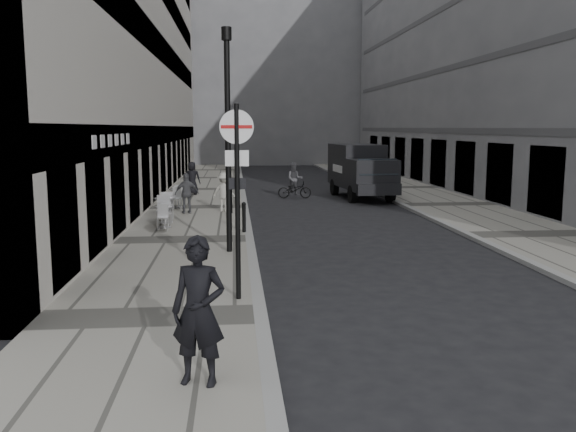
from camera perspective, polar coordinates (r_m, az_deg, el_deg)
name	(u,v)px	position (r m, az deg, el deg)	size (l,w,h in m)	color
ground	(269,381)	(8.73, -1.78, -15.15)	(120.00, 120.00, 0.00)	black
sidewalk	(198,208)	(26.26, -8.41, 0.73)	(4.00, 60.00, 0.12)	gray
far_sidewalk	(449,205)	(27.87, 14.80, 0.98)	(4.00, 60.00, 0.12)	gray
building_left	(122,17)	(33.43, -15.27, 17.52)	(4.00, 45.00, 18.00)	beige
building_right	(505,3)	(36.16, 19.61, 18.23)	(6.00, 45.00, 20.00)	gray
building_far	(252,53)	(64.47, -3.41, 14.98)	(24.00, 16.00, 22.00)	gray
walking_man	(199,311)	(8.09, -8.37, -8.80)	(0.72, 0.47, 1.97)	black
sign_post	(237,176)	(11.75, -4.78, 3.77)	(0.65, 0.10, 3.80)	black
lamppost	(228,129)	(16.38, -5.65, 8.06)	(0.27, 0.27, 5.93)	black
bollard_near	(244,218)	(19.67, -4.14, -0.20)	(0.12, 0.12, 0.91)	black
bollard_far	(231,200)	(24.10, -5.39, 1.50)	(0.14, 0.14, 1.03)	black
panel_van	(360,168)	(30.32, 6.78, 4.47)	(2.49, 5.74, 2.63)	black
cyclist	(295,184)	(30.03, 0.62, 2.97)	(1.66, 0.64, 1.77)	black
pedestrian_a	(187,193)	(24.18, -9.44, 2.11)	(0.93, 0.39, 1.59)	#505054
pedestrian_b	(224,192)	(24.59, -5.99, 2.25)	(1.01, 0.58, 1.57)	#BAB7AC
pedestrian_c	(192,178)	(30.98, -8.97, 3.52)	(0.81, 0.53, 1.66)	black
cafe_table_near	(165,208)	(22.00, -11.41, 0.74)	(0.80, 1.81, 1.03)	silver
cafe_table_mid	(165,215)	(20.91, -11.47, 0.09)	(0.66, 1.49, 0.85)	#BDBDBF
cafe_table_far	(178,197)	(26.07, -10.21, 1.78)	(0.70, 1.59, 0.90)	silver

